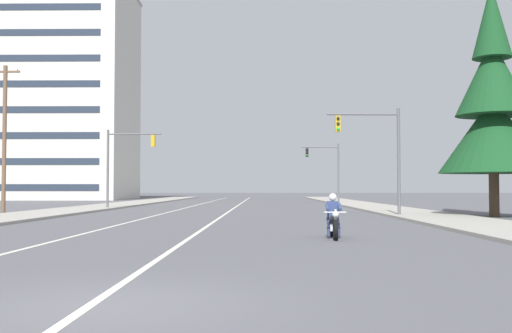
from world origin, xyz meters
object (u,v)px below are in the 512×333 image
traffic_signal_mid_right (328,165)px  apartment_building_far_left_block (48,93)px  motorcycle_with_rider (333,220)px  conifer_tree_right_verge_near (493,109)px  traffic_signal_near_right (378,146)px  traffic_signal_near_left (123,157)px  utility_pole_left_near (4,136)px

traffic_signal_mid_right → apartment_building_far_left_block: apartment_building_far_left_block is taller
motorcycle_with_rider → traffic_signal_mid_right: traffic_signal_mid_right is taller
traffic_signal_mid_right → conifer_tree_right_verge_near: size_ratio=0.46×
traffic_signal_mid_right → conifer_tree_right_verge_near: (6.38, -27.01, 2.09)m
apartment_building_far_left_block → traffic_signal_near_right: bearing=-53.8°
apartment_building_far_left_block → motorcycle_with_rider: bearing=-63.0°
traffic_signal_near_left → conifer_tree_right_verge_near: size_ratio=0.46×
traffic_signal_mid_right → apartment_building_far_left_block: (-38.27, 25.51, 11.69)m
traffic_signal_near_right → conifer_tree_right_verge_near: conifer_tree_right_verge_near is taller
utility_pole_left_near → apartment_building_far_left_block: apartment_building_far_left_block is taller
traffic_signal_near_left → traffic_signal_mid_right: 22.87m
traffic_signal_mid_right → conifer_tree_right_verge_near: conifer_tree_right_verge_near is taller
motorcycle_with_rider → traffic_signal_near_left: (-13.22, 26.51, 3.48)m
conifer_tree_right_verge_near → apartment_building_far_left_block: bearing=130.4°
motorcycle_with_rider → apartment_building_far_left_block: (-33.93, 66.68, 15.13)m
traffic_signal_mid_right → conifer_tree_right_verge_near: bearing=-76.7°
traffic_signal_mid_right → conifer_tree_right_verge_near: 27.83m
traffic_signal_near_left → traffic_signal_mid_right: same height
traffic_signal_near_right → conifer_tree_right_verge_near: size_ratio=0.46×
traffic_signal_near_right → traffic_signal_near_left: (-17.51, 12.10, 0.01)m
traffic_signal_near_right → conifer_tree_right_verge_near: bearing=-2.3°
apartment_building_far_left_block → utility_pole_left_near: bearing=-72.8°
traffic_signal_near_left → apartment_building_far_left_block: bearing=117.3°
motorcycle_with_rider → conifer_tree_right_verge_near: size_ratio=0.16×
traffic_signal_mid_right → apartment_building_far_left_block: bearing=146.3°
motorcycle_with_rider → traffic_signal_near_right: size_ratio=0.35×
conifer_tree_right_verge_near → apartment_building_far_left_block: (-44.65, 52.52, 9.59)m
conifer_tree_right_verge_near → utility_pole_left_near: bearing=171.3°
traffic_signal_near_left → apartment_building_far_left_block: 46.67m
motorcycle_with_rider → utility_pole_left_near: (-19.10, 18.73, 4.41)m
motorcycle_with_rider → traffic_signal_mid_right: size_ratio=0.35×
conifer_tree_right_verge_near → apartment_building_far_left_block: apartment_building_far_left_block is taller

